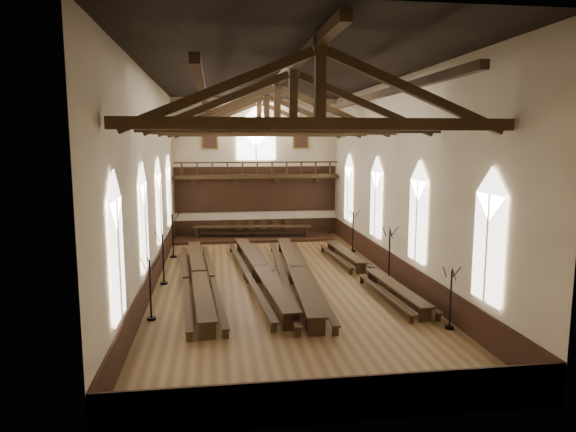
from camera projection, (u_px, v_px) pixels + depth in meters
The scene contains 21 objects.
ground at pixel (278, 282), 25.40m from camera, with size 26.00×26.00×0.00m, color brown.
room_walls at pixel (277, 151), 24.47m from camera, with size 26.00×26.00×26.00m.
wainscot_band at pixel (278, 270), 25.32m from camera, with size 12.00×26.00×1.20m.
side_windows at pixel (278, 207), 24.86m from camera, with size 11.85×19.80×4.50m.
end_window at pixel (256, 137), 37.00m from camera, with size 2.80×0.12×3.80m.
minstrels_gallery at pixel (257, 183), 37.24m from camera, with size 11.80×1.24×3.70m.
portraits at pixel (256, 139), 37.02m from camera, with size 7.75×0.09×1.45m.
roof_trusses at pixel (277, 114), 24.22m from camera, with size 11.70×25.70×2.80m.
refectory_row_a at pixel (199, 275), 24.63m from camera, with size 2.04×14.58×0.76m.
refectory_row_b at pixel (259, 269), 25.62m from camera, with size 2.16×14.86×0.79m.
refectory_row_c at pixel (296, 271), 25.30m from camera, with size 2.03×15.06×0.81m.
refectory_row_d at pixel (366, 269), 26.05m from camera, with size 1.69×13.69×0.67m.
dais at pixel (252, 238), 36.50m from camera, with size 11.40×2.88×0.19m, color black.
high_table at pixel (252, 228), 36.39m from camera, with size 8.40×1.84×0.78m.
high_chairs at pixel (251, 227), 37.20m from camera, with size 5.87×0.47×1.04m.
candelabrum_left_near at pixel (151, 301), 19.93m from camera, with size 0.76×0.74×2.54m.
candelabrum_left_mid at pixel (164, 268), 24.94m from camera, with size 0.80×0.76×2.64m.
candelabrum_left_far at pixel (173, 244), 30.71m from camera, with size 0.82×0.82×2.77m.
candelabrum_right_near at pixel (450, 310), 18.97m from camera, with size 0.71×0.67×2.35m.
candelabrum_right_mid at pixel (389, 264), 25.61m from camera, with size 0.82×0.79×2.72m.
candelabrum_right_far at pixel (353, 239), 32.31m from camera, with size 0.74×0.82×2.69m.
Camera 1 is at (-2.97, -24.49, 6.90)m, focal length 32.00 mm.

